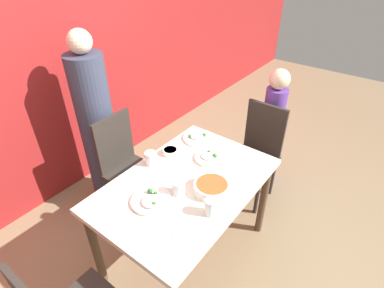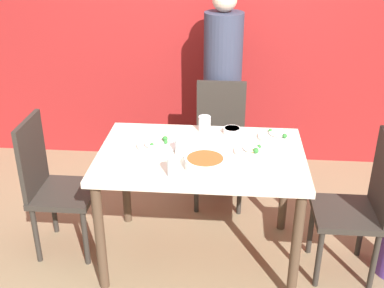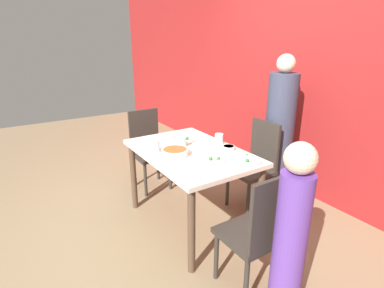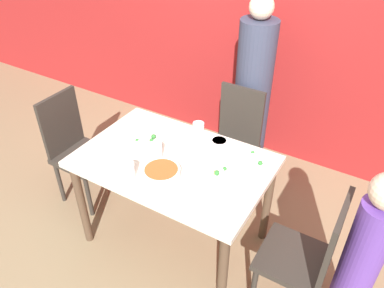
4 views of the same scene
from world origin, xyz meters
TOP-DOWN VIEW (x-y plane):
  - ground_plane at (0.00, 0.00)m, footprint 10.00×10.00m
  - wall_back at (0.00, 1.51)m, footprint 10.00×0.06m
  - dining_table at (0.00, 0.00)m, footprint 1.27×0.84m
  - chair_adult_spot at (0.10, 0.76)m, footprint 0.40×0.40m
  - chair_child_spot at (0.98, -0.08)m, footprint 0.40×0.40m
  - chair_empty_left at (-0.98, 0.01)m, footprint 0.40×0.40m
  - person_adult at (0.10, 1.08)m, footprint 0.31×0.31m
  - bowl_curry at (0.03, -0.19)m, footprint 0.24×0.24m
  - plate_rice_adult at (-0.28, 0.06)m, footprint 0.26×0.26m
  - plate_rice_child at (0.31, 0.02)m, footprint 0.22×0.22m
  - plate_noodles at (0.49, 0.25)m, footprint 0.26×0.26m
  - bowl_rice_small at (0.19, 0.30)m, footprint 0.11×0.11m
  - glass_water_tall at (-0.13, -0.29)m, footprint 0.07×0.07m
  - glass_water_short at (-0.12, -0.03)m, footprint 0.08×0.08m
  - glass_water_center at (0.00, 0.33)m, footprint 0.08×0.08m
  - napkin_folded at (0.26, -0.25)m, footprint 0.14×0.14m
  - fork_steel at (-0.45, 0.30)m, footprint 0.18×0.03m
  - spoon_steel at (-0.33, -0.21)m, footprint 0.18×0.06m

SIDE VIEW (x-z plane):
  - ground_plane at x=0.00m, z-range 0.00..0.00m
  - chair_adult_spot at x=0.10m, z-range 0.03..0.99m
  - chair_child_spot at x=0.98m, z-range 0.03..0.99m
  - chair_empty_left at x=-0.98m, z-range 0.03..0.99m
  - dining_table at x=0.00m, z-range 0.29..1.07m
  - person_adult at x=0.10m, z-range -0.06..1.57m
  - napkin_folded at x=0.26m, z-range 0.78..0.79m
  - fork_steel at x=-0.45m, z-range 0.78..0.79m
  - spoon_steel at x=-0.33m, z-range 0.78..0.79m
  - plate_noodles at x=0.49m, z-range 0.77..0.82m
  - plate_rice_child at x=0.31m, z-range 0.77..0.82m
  - plate_rice_adult at x=-0.28m, z-range 0.77..0.82m
  - bowl_rice_small at x=0.19m, z-range 0.78..0.82m
  - bowl_curry at x=0.03m, z-range 0.78..0.84m
  - glass_water_short at x=-0.12m, z-range 0.78..0.88m
  - glass_water_center at x=0.00m, z-range 0.78..0.88m
  - glass_water_tall at x=-0.13m, z-range 0.78..0.89m
  - wall_back at x=0.00m, z-range 0.00..2.70m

